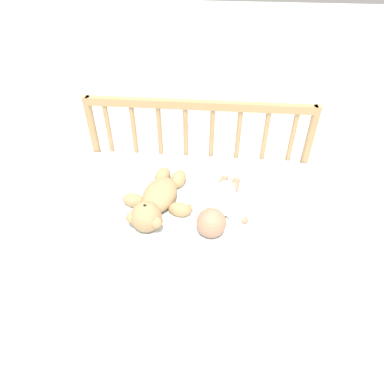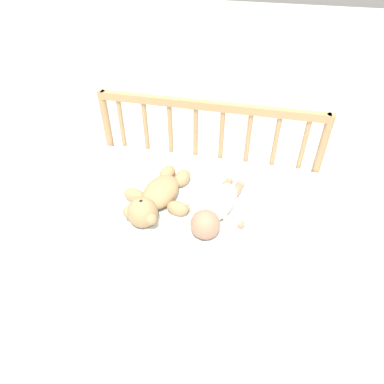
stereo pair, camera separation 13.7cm
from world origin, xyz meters
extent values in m
plane|color=silver|center=(0.00, 0.00, 0.00)|extent=(12.00, 12.00, 0.00)
cube|color=silver|center=(0.00, 0.00, 0.24)|extent=(1.05, 0.64, 0.48)
cylinder|color=tan|center=(-0.51, 0.34, 0.38)|extent=(0.04, 0.04, 0.77)
cylinder|color=tan|center=(0.51, 0.34, 0.38)|extent=(0.04, 0.04, 0.77)
cube|color=tan|center=(0.00, 0.34, 0.75)|extent=(1.02, 0.03, 0.04)
cylinder|color=tan|center=(-0.43, 0.34, 0.61)|extent=(0.02, 0.02, 0.25)
cylinder|color=tan|center=(-0.31, 0.34, 0.61)|extent=(0.02, 0.02, 0.25)
cylinder|color=tan|center=(-0.18, 0.34, 0.61)|extent=(0.02, 0.02, 0.25)
cylinder|color=tan|center=(-0.06, 0.34, 0.61)|extent=(0.02, 0.02, 0.25)
cylinder|color=tan|center=(0.06, 0.34, 0.61)|extent=(0.02, 0.02, 0.25)
cylinder|color=tan|center=(0.18, 0.34, 0.61)|extent=(0.02, 0.02, 0.25)
cylinder|color=tan|center=(0.31, 0.34, 0.61)|extent=(0.02, 0.02, 0.25)
cylinder|color=tan|center=(0.43, 0.34, 0.61)|extent=(0.02, 0.02, 0.25)
cube|color=white|center=(0.00, -0.01, 0.49)|extent=(0.73, 0.48, 0.01)
ellipsoid|color=tan|center=(-0.13, -0.01, 0.53)|extent=(0.17, 0.23, 0.09)
sphere|color=tan|center=(-0.16, -0.16, 0.54)|extent=(0.12, 0.12, 0.12)
sphere|color=beige|center=(-0.16, -0.16, 0.57)|extent=(0.05, 0.05, 0.05)
sphere|color=black|center=(-0.16, -0.16, 0.59)|extent=(0.02, 0.02, 0.02)
sphere|color=tan|center=(-0.11, -0.19, 0.54)|extent=(0.05, 0.05, 0.05)
sphere|color=tan|center=(-0.21, -0.17, 0.54)|extent=(0.05, 0.05, 0.05)
ellipsoid|color=tan|center=(-0.04, -0.08, 0.51)|extent=(0.10, 0.07, 0.06)
ellipsoid|color=tan|center=(-0.23, -0.04, 0.51)|extent=(0.10, 0.07, 0.06)
ellipsoid|color=tan|center=(-0.07, 0.11, 0.51)|extent=(0.08, 0.11, 0.06)
ellipsoid|color=tan|center=(-0.14, 0.12, 0.51)|extent=(0.08, 0.11, 0.06)
ellipsoid|color=#EAEACC|center=(0.12, -0.01, 0.52)|extent=(0.15, 0.25, 0.08)
sphere|color=tan|center=(0.09, -0.16, 0.54)|extent=(0.11, 0.11, 0.11)
ellipsoid|color=#EAEACC|center=(0.18, -0.09, 0.50)|extent=(0.10, 0.06, 0.04)
ellipsoid|color=#EAEACC|center=(0.03, -0.05, 0.50)|extent=(0.10, 0.06, 0.04)
sphere|color=tan|center=(0.21, -0.10, 0.50)|extent=(0.03, 0.03, 0.03)
sphere|color=tan|center=(0.00, -0.05, 0.50)|extent=(0.03, 0.03, 0.03)
ellipsoid|color=tan|center=(0.17, 0.09, 0.50)|extent=(0.06, 0.10, 0.04)
ellipsoid|color=tan|center=(0.12, 0.10, 0.50)|extent=(0.06, 0.10, 0.04)
sphere|color=tan|center=(0.18, 0.13, 0.50)|extent=(0.04, 0.04, 0.04)
sphere|color=tan|center=(0.13, 0.15, 0.50)|extent=(0.04, 0.04, 0.04)
camera|label=1|loc=(0.09, -1.04, 1.44)|focal=32.00mm
camera|label=2|loc=(0.23, -1.02, 1.44)|focal=32.00mm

